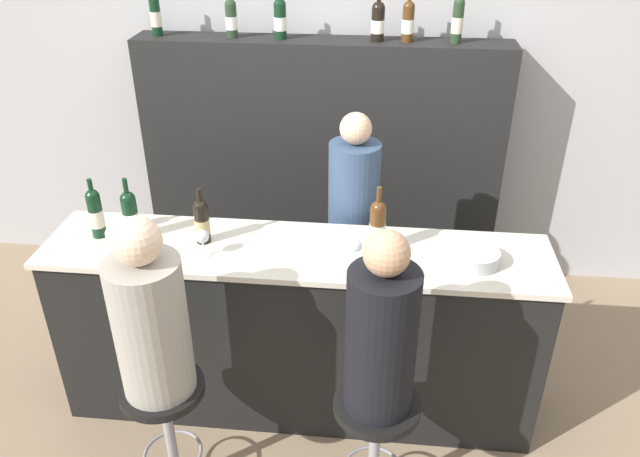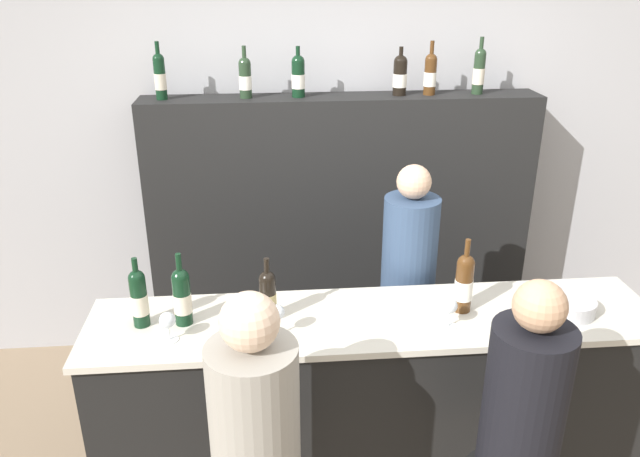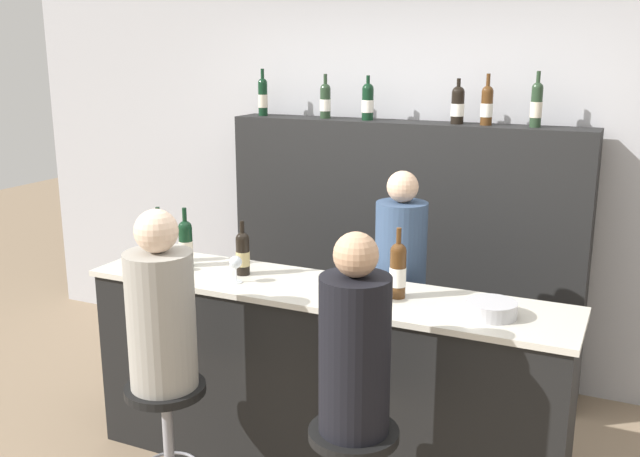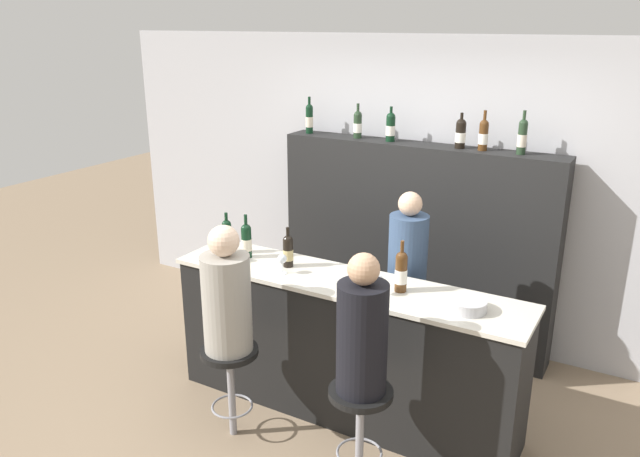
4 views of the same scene
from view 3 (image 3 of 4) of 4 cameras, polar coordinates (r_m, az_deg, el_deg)
The scene contains 21 objects.
wall_back at distance 4.90m, azimuth 7.47°, elevation 3.51°, with size 6.40×0.05×2.60m.
bar_counter at distance 3.80m, azimuth 0.06°, elevation -12.07°, with size 2.53×0.55×1.03m.
back_bar_cabinet at distance 4.79m, azimuth 6.50°, elevation -1.96°, with size 2.37×0.28×1.75m.
wine_bottle_counter_0 at distance 4.10m, azimuth -12.74°, elevation -0.84°, with size 0.07×0.07×0.32m.
wine_bottle_counter_1 at distance 3.99m, azimuth -10.69°, elevation -1.14°, with size 0.08×0.08×0.33m.
wine_bottle_counter_2 at distance 3.80m, azimuth -6.20°, elevation -1.95°, with size 0.07×0.07×0.29m.
wine_bottle_counter_3 at distance 3.45m, azimuth 6.25°, elevation -3.30°, with size 0.08×0.08×0.35m.
wine_bottle_backbar_0 at distance 5.04m, azimuth -4.60°, elevation 10.49°, with size 0.07×0.07×0.32m.
wine_bottle_backbar_1 at distance 4.82m, azimuth 0.43°, elevation 10.21°, with size 0.07×0.07×0.29m.
wine_bottle_backbar_2 at distance 4.71m, azimuth 3.84°, elevation 10.12°, with size 0.08×0.08×0.29m.
wine_bottle_backbar_3 at distance 4.53m, azimuth 10.96°, elevation 9.69°, with size 0.08×0.08×0.28m.
wine_bottle_backbar_4 at distance 4.49m, azimuth 13.21°, elevation 9.61°, with size 0.07×0.07×0.31m.
wine_bottle_backbar_5 at distance 4.44m, azimuth 16.93°, elevation 9.50°, with size 0.07×0.07×0.33m.
wine_glass_0 at distance 3.93m, azimuth -12.33°, elevation -2.13°, with size 0.08×0.08×0.13m.
wine_glass_1 at distance 3.68m, azimuth -6.76°, elevation -2.79°, with size 0.07×0.07×0.14m.
wine_glass_2 at distance 3.37m, azimuth 3.92°, elevation -4.44°, with size 0.08×0.08×0.14m.
metal_bowl at distance 3.31m, azimuth 13.56°, elevation -6.28°, with size 0.23×0.23×0.07m.
bar_stool_left at distance 3.58m, azimuth -12.17°, elevation -14.16°, with size 0.38×0.38×0.66m.
guest_seated_left at distance 3.37m, azimuth -12.62°, elevation -6.45°, with size 0.32×0.32×0.85m.
guest_seated_right at distance 2.92m, azimuth 2.80°, elevation -9.37°, with size 0.29×0.29×0.85m.
bartender at distance 4.04m, azimuth 6.33°, elevation -7.16°, with size 0.28×0.28×1.57m.
Camera 3 is at (1.43, -2.85, 2.19)m, focal length 40.00 mm.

